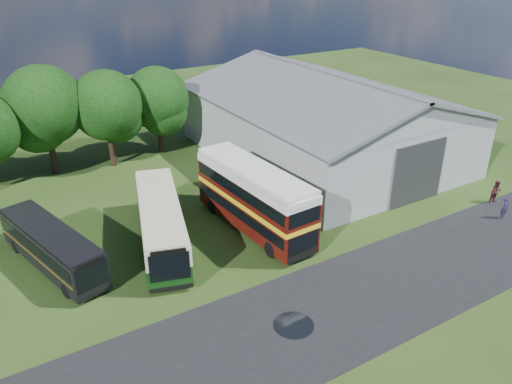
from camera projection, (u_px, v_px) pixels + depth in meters
ground at (285, 287)px, 29.47m from camera, size 120.00×120.00×0.00m
asphalt_road at (358, 298)px, 28.56m from camera, size 60.00×8.00×0.02m
puddle at (293, 325)px, 26.45m from camera, size 2.20×2.20×0.01m
storage_shed at (322, 113)px, 46.99m from camera, size 18.80×24.80×8.15m
tree_mid at (44, 105)px, 42.15m from camera, size 6.80×6.80×9.60m
tree_right_a at (106, 105)px, 43.93m from camera, size 6.26×6.26×8.83m
tree_right_b at (157, 98)px, 46.99m from camera, size 5.98×5.98×8.45m
shrub_front at (302, 221)px, 36.71m from camera, size 1.70×1.70×1.70m
shrub_mid at (287, 210)px, 38.25m from camera, size 1.60×1.60×1.60m
shrub_back at (272, 200)px, 39.79m from camera, size 1.80×1.80×1.80m
bus_green_single at (161, 222)px, 33.07m from camera, size 5.83×11.79×3.17m
bus_maroon_double at (254, 199)px, 34.79m from camera, size 3.46×11.11×4.71m
bus_dark_single at (52, 247)px, 30.80m from camera, size 4.71×10.05×2.70m
visitor_a at (505, 208)px, 36.75m from camera, size 0.72×0.62×1.66m
visitor_b at (496, 192)px, 39.04m from camera, size 1.00×0.85×1.84m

